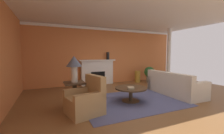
{
  "coord_description": "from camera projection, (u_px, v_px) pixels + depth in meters",
  "views": [
    {
      "loc": [
        -2.79,
        -4.25,
        1.48
      ],
      "look_at": [
        -0.48,
        0.99,
        1.0
      ],
      "focal_mm": 23.64,
      "sensor_mm": 36.0,
      "label": 1
    }
  ],
  "objects": [
    {
      "name": "coffee_table",
      "position": [
        131.0,
        91.0,
        4.66
      ],
      "size": [
        1.0,
        1.0,
        0.45
      ],
      "color": "#3D2D1E",
      "rests_on": "ground_plane"
    },
    {
      "name": "sofa",
      "position": [
        174.0,
        87.0,
        5.46
      ],
      "size": [
        0.93,
        2.11,
        0.85
      ],
      "color": "beige",
      "rests_on": "ground_plane"
    },
    {
      "name": "vase_mantel_right",
      "position": [
        108.0,
        56.0,
        7.4
      ],
      "size": [
        0.15,
        0.15,
        0.37
      ],
      "primitive_type": "cylinder",
      "color": "black",
      "rests_on": "fireplace"
    },
    {
      "name": "wall_window",
      "position": [
        3.0,
        57.0,
        3.74
      ],
      "size": [
        0.12,
        6.26,
        2.84
      ],
      "primitive_type": "cube",
      "color": "#CC723D",
      "rests_on": "ground_plane"
    },
    {
      "name": "fireplace",
      "position": [
        97.0,
        73.0,
        7.3
      ],
      "size": [
        1.8,
        0.35,
        1.23
      ],
      "color": "white",
      "rests_on": "ground_plane"
    },
    {
      "name": "book_red_cover",
      "position": [
        131.0,
        88.0,
        4.46
      ],
      "size": [
        0.22,
        0.21,
        0.06
      ],
      "primitive_type": "cube",
      "rotation": [
        0.0,
        0.0,
        -0.34
      ],
      "color": "tan",
      "rests_on": "coffee_table"
    },
    {
      "name": "ground_plane",
      "position": [
        136.0,
        97.0,
        5.12
      ],
      "size": [
        9.74,
        9.74,
        0.0
      ],
      "primitive_type": "plane",
      "color": "brown"
    },
    {
      "name": "crown_moulding",
      "position": [
        106.0,
        29.0,
        7.45
      ],
      "size": [
        8.09,
        0.08,
        0.12
      ],
      "primitive_type": "cube",
      "color": "white"
    },
    {
      "name": "wall_fireplace",
      "position": [
        106.0,
        56.0,
        7.64
      ],
      "size": [
        8.09,
        0.12,
        2.84
      ],
      "primitive_type": "cube",
      "color": "#CC723D",
      "rests_on": "ground_plane"
    },
    {
      "name": "column_white",
      "position": [
        169.0,
        56.0,
        7.9
      ],
      "size": [
        0.2,
        0.2,
        2.84
      ],
      "primitive_type": "cylinder",
      "color": "white",
      "rests_on": "ground_plane"
    },
    {
      "name": "potted_plant",
      "position": [
        149.0,
        73.0,
        7.93
      ],
      "size": [
        0.56,
        0.56,
        0.83
      ],
      "color": "#BCB29E",
      "rests_on": "ground_plane"
    },
    {
      "name": "armchair_near_window",
      "position": [
        86.0,
        102.0,
        3.7
      ],
      "size": [
        0.96,
        0.96,
        0.95
      ],
      "color": "#9E7A4C",
      "rests_on": "ground_plane"
    },
    {
      "name": "side_table",
      "position": [
        75.0,
        93.0,
        4.22
      ],
      "size": [
        0.56,
        0.56,
        0.7
      ],
      "color": "#3D2D1E",
      "rests_on": "ground_plane"
    },
    {
      "name": "area_rug",
      "position": [
        131.0,
        101.0,
        4.69
      ],
      "size": [
        3.15,
        2.35,
        0.01
      ],
      "primitive_type": "cube",
      "color": "#4C517A",
      "rests_on": "ground_plane"
    },
    {
      "name": "ceiling_panel",
      "position": [
        133.0,
        15.0,
        5.15
      ],
      "size": [
        8.09,
        6.26,
        0.06
      ],
      "primitive_type": "cube",
      "color": "white"
    },
    {
      "name": "vase_tall_corner",
      "position": [
        137.0,
        77.0,
        7.92
      ],
      "size": [
        0.3,
        0.3,
        0.61
      ],
      "primitive_type": "cylinder",
      "color": "#B7892D",
      "rests_on": "ground_plane"
    },
    {
      "name": "table_lamp",
      "position": [
        74.0,
        64.0,
        4.15
      ],
      "size": [
        0.44,
        0.44,
        0.75
      ],
      "color": "beige",
      "rests_on": "side_table"
    }
  ]
}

